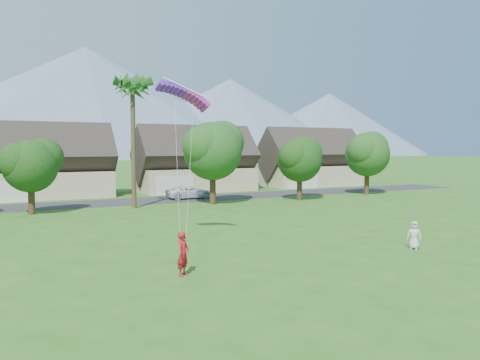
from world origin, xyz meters
TOP-DOWN VIEW (x-y plane):
  - ground at (0.00, 0.00)m, footprint 500.00×500.00m
  - street at (0.00, 34.00)m, footprint 90.00×7.00m
  - kite_flyer at (-5.96, 3.95)m, footprint 0.86×0.86m
  - watcher at (7.78, 3.26)m, footprint 0.88×0.93m
  - parked_car at (5.76, 34.00)m, footprint 5.33×2.49m
  - mountain_ridge at (10.40, 260.00)m, footprint 540.00×240.00m
  - houses_row at (0.49, 42.99)m, footprint 72.75×8.19m
  - tree_row at (-1.14, 27.92)m, footprint 62.27×6.67m
  - fan_palm at (-2.00, 28.50)m, footprint 3.00×3.00m
  - parafoil_kite at (-3.38, 10.66)m, footprint 3.30×1.17m

SIDE VIEW (x-z plane):
  - ground at x=0.00m, z-range 0.00..0.00m
  - street at x=0.00m, z-range 0.00..0.01m
  - parked_car at x=5.76m, z-range 0.00..1.48m
  - watcher at x=7.78m, z-range 0.00..1.60m
  - kite_flyer at x=-5.96m, z-range 0.00..2.02m
  - houses_row at x=0.49m, z-range -0.99..7.87m
  - tree_row at x=-1.14m, z-range 0.66..9.11m
  - parafoil_kite at x=-3.38m, z-range 8.81..9.31m
  - fan_palm at x=-2.00m, z-range 4.90..18.70m
  - mountain_ridge at x=10.40m, z-range -5.93..64.07m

